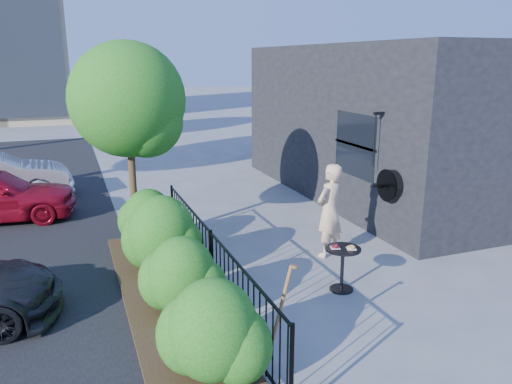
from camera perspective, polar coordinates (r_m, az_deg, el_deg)
name	(u,v)px	position (r m, az deg, el deg)	size (l,w,h in m)	color
ground	(297,281)	(8.62, 4.75, -10.08)	(120.00, 120.00, 0.00)	gray
shop_building	(408,120)	(14.66, 17.01, 7.88)	(6.22, 9.00, 4.00)	black
fence	(211,263)	(7.91, -5.13, -8.03)	(0.05, 6.05, 1.10)	black
planting_bed	(168,300)	(7.99, -9.98, -12.08)	(1.30, 6.00, 0.08)	#382616
shrubs	(172,257)	(7.82, -9.62, -7.35)	(1.10, 5.60, 1.24)	#215D15
patio_tree	(132,107)	(9.89, -14.02, 9.43)	(2.20, 2.20, 3.94)	#3F2B19
cafe_table	(343,261)	(8.20, 9.86, -7.80)	(0.58, 0.58, 0.77)	black
woman	(330,211)	(9.45, 8.40, -2.11)	(0.65, 0.43, 1.79)	#DBB38D
shovel	(277,321)	(6.23, 2.44, -14.52)	(0.44, 0.17, 1.31)	brown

